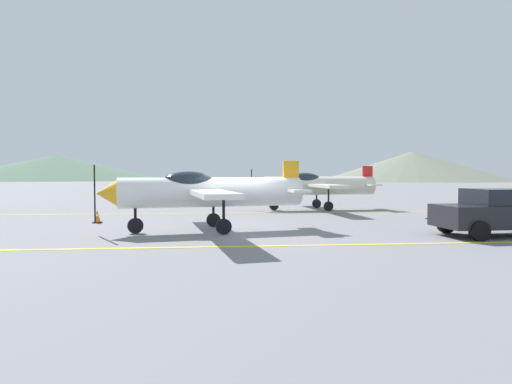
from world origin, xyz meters
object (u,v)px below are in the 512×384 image
object	(u,v)px
airplane_near	(205,191)
traffic_cone_side	(431,213)
car_sedan	(502,211)
airplane_mid	(315,185)
traffic_cone_front	(97,216)

from	to	relation	value
airplane_near	traffic_cone_side	bearing A→B (deg)	16.96
airplane_near	car_sedan	world-z (taller)	airplane_near
airplane_mid	traffic_cone_front	world-z (taller)	airplane_mid
airplane_mid	car_sedan	xyz separation A→B (m)	(3.87, -11.20, -0.64)
traffic_cone_front	traffic_cone_side	world-z (taller)	same
car_sedan	traffic_cone_front	distance (m)	15.80
airplane_mid	traffic_cone_side	bearing A→B (deg)	-53.96
car_sedan	traffic_cone_side	xyz separation A→B (m)	(0.35, 5.40, -0.56)
traffic_cone_side	airplane_mid	bearing A→B (deg)	126.04
traffic_cone_front	traffic_cone_side	bearing A→B (deg)	0.58
traffic_cone_front	traffic_cone_side	xyz separation A→B (m)	(15.24, 0.15, 0.00)
airplane_near	traffic_cone_side	size ratio (longest dim) A/B	14.96
airplane_mid	traffic_cone_front	distance (m)	12.59
car_sedan	traffic_cone_front	xyz separation A→B (m)	(-14.89, 5.25, -0.56)
airplane_mid	car_sedan	size ratio (longest dim) A/B	2.02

